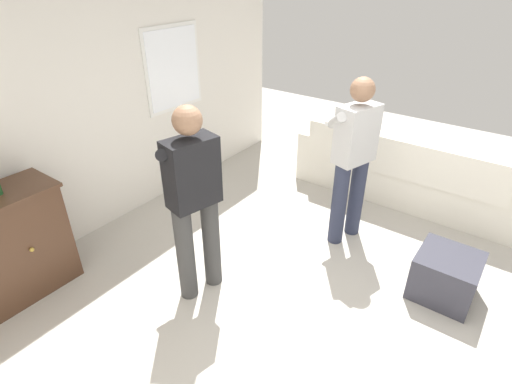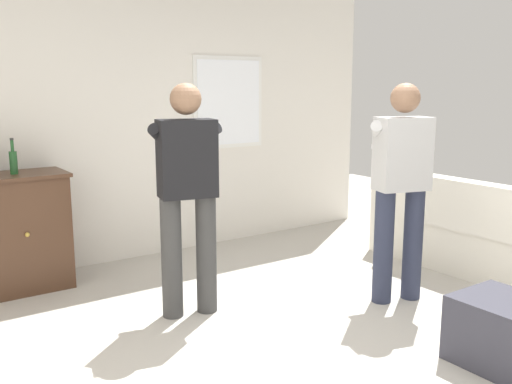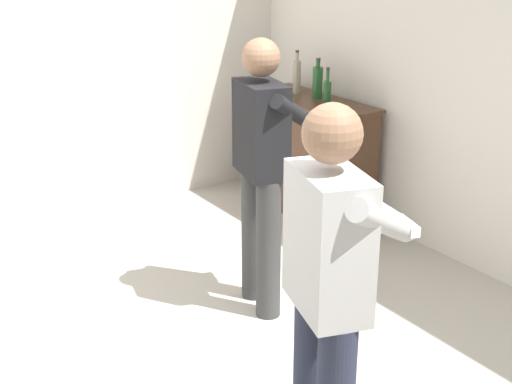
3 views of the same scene
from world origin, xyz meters
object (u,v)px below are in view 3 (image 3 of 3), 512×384
Objects in this scene: person_standing_left at (263,164)px; bottle_spirits_clear at (297,76)px; bottle_wine_green at (318,82)px; person_standing_right at (329,293)px; bottle_liquor_amber at (327,91)px; sideboard_cabinet at (309,156)px.

bottle_spirits_clear is at bearing 137.20° from person_standing_left.
bottle_wine_green is 0.19× the size of person_standing_left.
person_standing_right is (2.58, -1.97, -0.16)m from bottle_wine_green.
person_standing_left and person_standing_right have the same top height.
bottle_liquor_amber is 0.17× the size of person_standing_right.
person_standing_right reaches higher than bottle_liquor_amber.
bottle_wine_green is (0.01, 0.06, 0.61)m from sideboard_cabinet.
bottle_liquor_amber is at bearing -4.05° from sideboard_cabinet.
person_standing_right is at bearing -38.70° from bottle_liquor_amber.
sideboard_cabinet is 3.25m from person_standing_right.
bottle_wine_green reaches higher than sideboard_cabinet.
person_standing_right is (2.59, -1.91, 0.45)m from sideboard_cabinet.
bottle_wine_green is at bearing 6.29° from bottle_spirits_clear.
bottle_liquor_amber is 0.81× the size of bottle_spirits_clear.
bottle_liquor_amber is at bearing -5.88° from bottle_spirits_clear.
bottle_liquor_amber is 1.52m from person_standing_left.
sideboard_cabinet is 1.73m from person_standing_left.
bottle_liquor_amber is at bearing 141.30° from person_standing_right.
bottle_spirits_clear is at bearing 145.48° from person_standing_right.
sideboard_cabinet is 3.51× the size of bottle_spirits_clear.
person_standing_left is at bearing -42.80° from bottle_spirits_clear.
bottle_wine_green is at bearing 79.86° from sideboard_cabinet.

